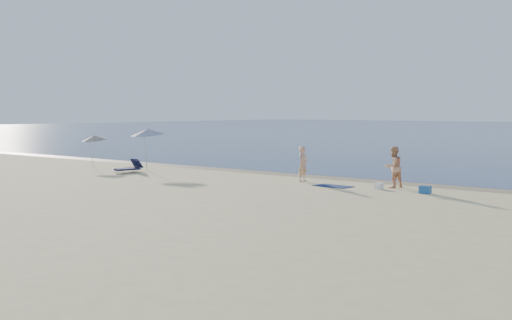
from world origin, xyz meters
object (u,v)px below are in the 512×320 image
at_px(person_left, 303,164).
at_px(person_right, 393,167).
at_px(blue_cooler, 425,190).
at_px(umbrella_near, 148,132).

distance_m(person_left, person_right, 4.52).
bearing_deg(blue_cooler, person_left, 173.17).
relative_size(person_right, blue_cooler, 4.12).
distance_m(person_right, blue_cooler, 2.31).
height_order(person_left, person_right, person_right).
height_order(person_right, umbrella_near, umbrella_near).
bearing_deg(umbrella_near, blue_cooler, 3.56).
xyz_separation_m(person_left, blue_cooler, (6.44, -0.59, -0.68)).
height_order(person_right, blue_cooler, person_right).
xyz_separation_m(person_right, umbrella_near, (-14.46, -1.26, 1.27)).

